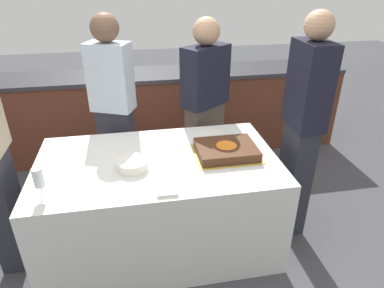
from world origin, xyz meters
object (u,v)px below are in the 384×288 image
Objects in this scene: plate_stack at (132,164)px; person_seated_right at (302,128)px; wine_glass at (38,178)px; person_standing_back at (114,109)px; cake at (226,150)px; person_cutting_cake at (205,107)px.

plate_stack is 1.24m from person_seated_right.
person_standing_back reaches higher than wine_glass.
wine_glass is 1.10m from person_standing_back.
person_seated_right is (1.23, 0.09, 0.12)m from plate_stack.
cake is 1.07m from person_standing_back.
person_seated_right reaches higher than cake.
wine_glass is at bearing 6.12° from person_cutting_cake.
cake is 0.29× the size of person_cutting_cake.
person_cutting_cake is (0.66, 0.79, 0.05)m from plate_stack.
cake is at bearing 6.32° from plate_stack.
person_seated_right is 1.04× the size of person_standing_back.
cake is at bearing 14.65° from wine_glass.
wine_glass reaches higher than cake.
cake is 0.67m from plate_stack.
person_standing_back is at bearing 68.98° from wine_glass.
wine_glass is (-0.52, -0.24, 0.10)m from plate_stack.
person_standing_back is at bearing -117.43° from person_seated_right.
cake is at bearing -88.65° from person_seated_right.
person_cutting_cake reaches higher than plate_stack.
wine_glass is 0.13× the size of person_cutting_cake.
person_seated_right is (0.57, 0.01, 0.12)m from cake.
person_seated_right reaches higher than wine_glass.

